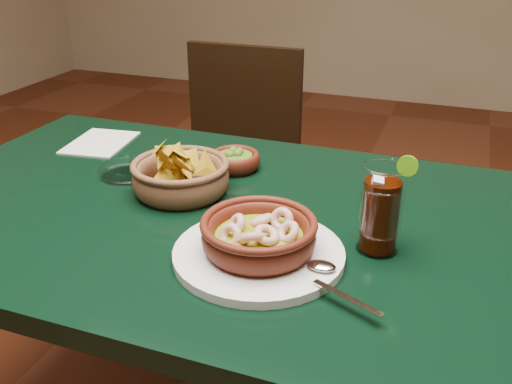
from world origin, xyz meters
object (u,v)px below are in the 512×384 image
(shrimp_plate, at_px, (259,240))
(cola_drink, at_px, (381,210))
(dining_table, at_px, (196,248))
(chip_basket, at_px, (181,176))
(dining_chair, at_px, (232,174))

(shrimp_plate, xyz_separation_m, cola_drink, (0.18, 0.10, 0.04))
(dining_table, xyz_separation_m, chip_basket, (-0.05, 0.04, 0.14))
(dining_table, height_order, dining_chair, dining_chair)
(shrimp_plate, relative_size, cola_drink, 2.08)
(shrimp_plate, distance_m, cola_drink, 0.21)
(chip_basket, bearing_deg, shrimp_plate, -37.44)
(dining_chair, distance_m, cola_drink, 1.01)
(dining_table, relative_size, dining_chair, 1.34)
(chip_basket, xyz_separation_m, cola_drink, (0.42, -0.09, 0.04))
(dining_table, height_order, shrimp_plate, shrimp_plate)
(chip_basket, bearing_deg, dining_table, -41.77)
(dining_chair, height_order, chip_basket, dining_chair)
(dining_chair, bearing_deg, chip_basket, -75.73)
(dining_chair, bearing_deg, shrimp_plate, -64.31)
(shrimp_plate, distance_m, chip_basket, 0.30)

